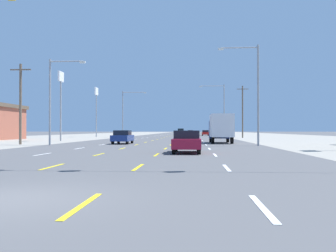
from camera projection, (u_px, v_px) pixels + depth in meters
ground_plane at (173, 138)px, 73.81m from camera, size 572.00×572.00×0.00m
lot_apron_left at (51, 137)px, 75.45m from camera, size 28.00×440.00×0.01m
lot_apron_right at (300, 138)px, 72.18m from camera, size 28.00×440.00×0.01m
lane_markings at (180, 135)px, 112.23m from camera, size 10.64×227.60×0.01m
signal_span_wire at (93, 32)px, 14.69m from camera, size 27.45×0.52×9.03m
sedan_inner_right_nearest at (187, 141)px, 24.31m from camera, size 1.80×4.50×1.46m
sedan_inner_left_near at (123, 137)px, 40.18m from camera, size 1.80×4.50×1.46m
box_truck_far_right_mid at (221, 127)px, 42.47m from camera, size 2.40×7.20×3.23m
sedan_far_right_midfar at (205, 133)px, 97.54m from camera, size 1.80×4.50×1.46m
sedan_inner_right_far at (191, 132)px, 111.88m from camera, size 1.80×4.50×1.46m
suv_center_turn_farther at (181, 132)px, 117.91m from camera, size 1.98×4.90×1.98m
pole_sign_left_row_1 at (61, 91)px, 50.46m from camera, size 0.24×1.75×9.42m
pole_sign_left_row_2 at (96, 100)px, 80.71m from camera, size 0.24×2.25×10.72m
streetlight_left_row_0 at (54, 95)px, 36.72m from camera, size 3.64×0.26×8.52m
streetlight_right_row_0 at (254, 87)px, 35.44m from camera, size 3.88×0.26×9.62m
streetlight_left_row_1 at (125, 110)px, 74.96m from camera, size 4.84×0.26×9.34m
streetlight_right_row_1 at (221, 107)px, 73.69m from camera, size 5.01×0.26×10.51m
utility_pole_left_row_0 at (20, 102)px, 38.58m from camera, size 2.20×0.26×8.36m
utility_pole_right_row_1 at (243, 111)px, 71.20m from camera, size 2.20×0.26×9.95m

